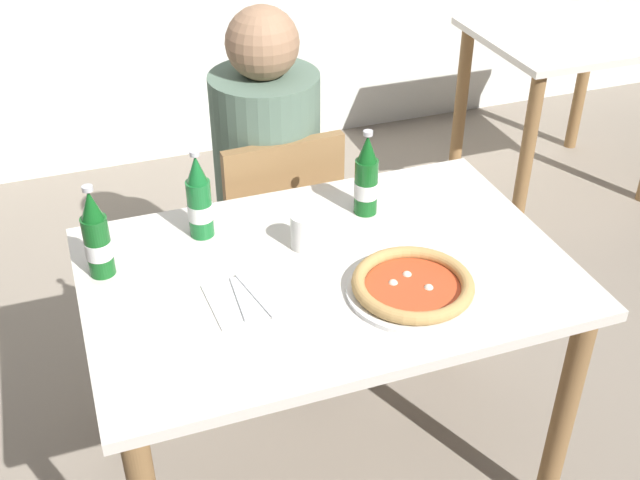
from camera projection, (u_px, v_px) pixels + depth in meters
name	position (u px, v px, depth m)	size (l,w,h in m)	color
ground_plane	(326.00, 468.00, 2.39)	(8.00, 8.00, 0.00)	gray
dining_table_main	(327.00, 303.00, 2.04)	(1.20, 0.80, 0.75)	silver
chair_behind_table	(275.00, 229.00, 2.61)	(0.42, 0.42, 0.85)	olive
diner_seated	(269.00, 195.00, 2.60)	(0.34, 0.34, 1.21)	#2D3342
dining_table_background	(566.00, 66.00, 3.51)	(0.80, 0.70, 0.75)	silver
pizza_margherita_near	(413.00, 286.00, 1.88)	(0.32, 0.32, 0.04)	white
beer_bottle_left	(97.00, 238.00, 1.90)	(0.07, 0.07, 0.25)	#14591E
beer_bottle_center	(199.00, 201.00, 2.04)	(0.07, 0.07, 0.25)	#196B2D
beer_bottle_right	(366.00, 179.00, 2.14)	(0.07, 0.07, 0.25)	#14591E
napkin_with_cutlery	(248.00, 298.00, 1.87)	(0.19, 0.19, 0.01)	white
paper_cup	(305.00, 231.00, 2.03)	(0.07, 0.07, 0.10)	white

